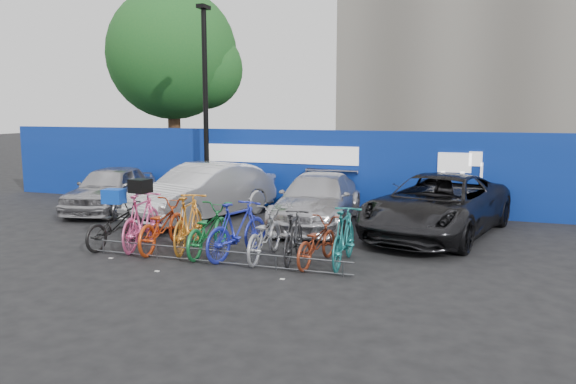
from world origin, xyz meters
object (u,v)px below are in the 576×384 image
at_px(bike_7, 294,236).
at_px(car_1, 204,192).
at_px(car_3, 437,205).
at_px(car_0, 111,189).
at_px(bike_rack, 214,256).
at_px(bike_4, 208,230).
at_px(bike_1, 142,220).
at_px(bike_6, 264,235).
at_px(bike_9, 344,237).
at_px(car_2, 318,200).
at_px(bike_5, 238,230).
at_px(tree, 178,57).
at_px(lamppost, 205,101).
at_px(bike_0, 115,225).
at_px(bike_2, 162,225).
at_px(bike_3, 189,222).
at_px(bike_8, 317,242).

bearing_deg(bike_7, car_1, -48.17).
relative_size(car_3, bike_7, 3.10).
distance_m(car_0, car_3, 9.43).
relative_size(bike_rack, car_3, 1.06).
height_order(car_3, bike_4, car_3).
bearing_deg(bike_1, bike_rack, 151.24).
bearing_deg(bike_6, car_1, -49.36).
bearing_deg(bike_9, car_1, -36.05).
height_order(bike_rack, bike_1, bike_1).
bearing_deg(car_0, bike_9, -35.12).
distance_m(car_1, car_2, 3.20).
distance_m(bike_5, bike_6, 0.56).
distance_m(bike_rack, bike_1, 2.23).
distance_m(tree, lamppost, 6.14).
bearing_deg(car_3, bike_5, -122.30).
xyz_separation_m(bike_1, bike_6, (2.87, 0.02, -0.11)).
relative_size(lamppost, bike_4, 3.09).
xyz_separation_m(bike_0, bike_2, (1.13, 0.08, 0.05)).
bearing_deg(bike_3, bike_6, 164.12).
distance_m(car_1, bike_8, 5.43).
bearing_deg(car_3, bike_1, -136.05).
distance_m(bike_2, bike_8, 3.50).
bearing_deg(car_1, car_3, 15.59).
bearing_deg(lamppost, car_3, -15.21).
bearing_deg(bike_0, bike_4, -173.25).
bearing_deg(bike_0, bike_7, -173.61).
height_order(car_2, bike_0, car_2).
bearing_deg(tree, bike_5, -55.11).
xyz_separation_m(bike_2, bike_4, (1.10, -0.00, -0.02)).
relative_size(bike_8, bike_9, 0.91).
bearing_deg(car_0, bike_2, -53.71).
relative_size(bike_0, bike_4, 0.94).
xyz_separation_m(lamppost, bike_0, (0.48, -5.40, -2.79)).
bearing_deg(tree, bike_9, -47.10).
height_order(lamppost, car_1, lamppost).
bearing_deg(bike_7, bike_2, -5.58).
xyz_separation_m(car_0, bike_1, (3.41, -3.56, -0.07)).
relative_size(car_0, bike_4, 2.02).
bearing_deg(bike_3, car_1, -80.01).
xyz_separation_m(car_2, car_3, (3.07, -0.27, 0.07)).
distance_m(tree, bike_9, 14.24).
distance_m(tree, bike_1, 11.90).
height_order(bike_4, bike_6, bike_4).
distance_m(bike_rack, bike_6, 1.10).
height_order(lamppost, bike_9, lamppost).
xyz_separation_m(car_3, bike_8, (-2.04, -3.42, -0.28)).
xyz_separation_m(bike_4, bike_7, (1.89, 0.04, -0.01)).
bearing_deg(lamppost, bike_rack, -61.93).
xyz_separation_m(car_3, bike_4, (-4.43, -3.37, -0.21)).
relative_size(lamppost, car_2, 1.34).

